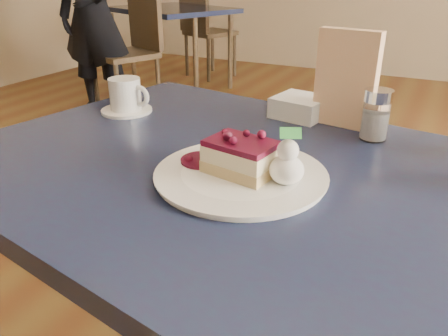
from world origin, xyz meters
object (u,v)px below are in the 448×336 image
at_px(dessert_plate, 241,175).
at_px(cheesecake_slice, 241,157).
at_px(coffee_set, 126,97).
at_px(patron, 94,14).
at_px(main_table, 255,205).
at_px(bg_table_far_left, 175,84).

bearing_deg(dessert_plate, cheesecake_slice, 180.00).
bearing_deg(coffee_set, patron, 134.13).
distance_m(main_table, bg_table_far_left, 3.71).
bearing_deg(main_table, cheesecake_slice, -90.00).
bearing_deg(main_table, bg_table_far_left, 135.37).
height_order(cheesecake_slice, bg_table_far_left, cheesecake_slice).
bearing_deg(bg_table_far_left, coffee_set, -37.67).
distance_m(coffee_set, bg_table_far_left, 3.34).
height_order(main_table, dessert_plate, dessert_plate).
distance_m(coffee_set, patron, 2.59).
bearing_deg(patron, coffee_set, -55.16).
relative_size(cheesecake_slice, bg_table_far_left, 0.07).
xyz_separation_m(cheesecake_slice, coffee_set, (-0.45, 0.23, -0.00)).
bearing_deg(patron, bg_table_far_left, 73.11).
relative_size(dessert_plate, coffee_set, 2.16).
bearing_deg(cheesecake_slice, bg_table_far_left, 134.78).
bearing_deg(dessert_plate, bg_table_far_left, 125.21).
height_order(main_table, patron, patron).
distance_m(main_table, coffee_set, 0.51).
xyz_separation_m(main_table, coffee_set, (-0.46, 0.18, 0.13)).
xyz_separation_m(coffee_set, patron, (-1.80, 1.86, -0.02)).
xyz_separation_m(dessert_plate, cheesecake_slice, (-0.00, 0.00, 0.04)).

